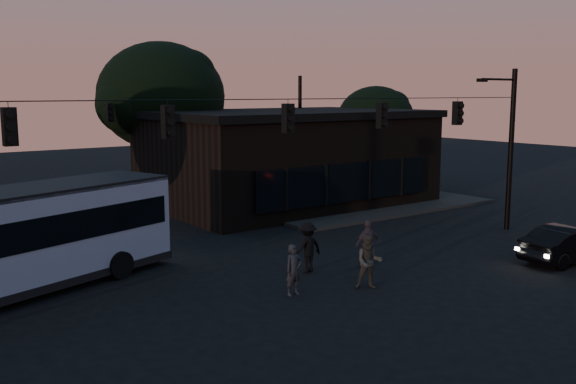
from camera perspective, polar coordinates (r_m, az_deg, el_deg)
ground at (r=20.02m, az=7.00°, el=-9.94°), size 120.00×120.00×0.00m
sidewalk_far_right at (r=37.92m, az=5.44°, el=-0.83°), size 14.00×10.00×0.15m
building at (r=37.17m, az=0.01°, el=3.11°), size 15.40×10.41×5.40m
tree_behind at (r=39.54m, az=-11.22°, el=8.35°), size 7.60×7.60×9.43m
tree_right at (r=44.45m, az=7.79°, el=6.47°), size 5.20×5.20×6.86m
signal_rig_near at (r=22.09m, az=-0.00°, el=3.71°), size 26.24×0.30×7.50m
signal_rig_far at (r=36.17m, az=-15.46°, el=5.01°), size 26.24×0.30×7.50m
car at (r=26.79m, az=23.82°, el=-4.24°), size 4.44×1.98×1.42m
pedestrian_a at (r=20.60m, az=0.50°, el=-6.94°), size 0.61×0.42×1.65m
pedestrian_b at (r=21.41m, az=7.21°, el=-6.16°), size 1.12×1.08×1.81m
pedestrian_c at (r=23.84m, az=7.13°, el=-4.61°), size 1.12×0.60×1.81m
pedestrian_d at (r=23.11m, az=1.75°, el=-4.95°), size 1.21×0.72×1.84m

